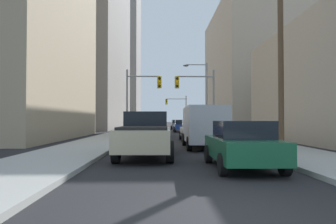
{
  "coord_description": "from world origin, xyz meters",
  "views": [
    {
      "loc": [
        -0.85,
        -5.01,
        1.56
      ],
      "look_at": [
        0.0,
        32.91,
        2.46
      ],
      "focal_mm": 34.22,
      "sensor_mm": 36.0,
      "label": 1
    }
  ],
  "objects_px": {
    "pickup_truck_beige": "(145,135)",
    "traffic_signal_near_left": "(142,92)",
    "cargo_van_silver": "(204,125)",
    "sedan_navy": "(153,128)",
    "sedan_grey": "(177,124)",
    "sedan_blue": "(181,126)",
    "sedan_green": "(242,144)",
    "traffic_signal_far_right": "(177,106)",
    "sedan_white": "(193,130)",
    "traffic_signal_near_right": "(197,92)"
  },
  "relations": [
    {
      "from": "sedan_white",
      "to": "pickup_truck_beige",
      "type": "bearing_deg",
      "value": -106.49
    },
    {
      "from": "traffic_signal_near_left",
      "to": "sedan_white",
      "type": "bearing_deg",
      "value": -48.72
    },
    {
      "from": "sedan_white",
      "to": "sedan_blue",
      "type": "relative_size",
      "value": 1.0
    },
    {
      "from": "cargo_van_silver",
      "to": "sedan_navy",
      "type": "bearing_deg",
      "value": 104.84
    },
    {
      "from": "sedan_navy",
      "to": "traffic_signal_near_left",
      "type": "relative_size",
      "value": 0.7
    },
    {
      "from": "sedan_green",
      "to": "traffic_signal_near_left",
      "type": "relative_size",
      "value": 0.7
    },
    {
      "from": "pickup_truck_beige",
      "to": "traffic_signal_near_left",
      "type": "bearing_deg",
      "value": 93.98
    },
    {
      "from": "sedan_green",
      "to": "sedan_navy",
      "type": "relative_size",
      "value": 1.0
    },
    {
      "from": "sedan_grey",
      "to": "traffic_signal_near_right",
      "type": "distance_m",
      "value": 22.85
    },
    {
      "from": "traffic_signal_near_right",
      "to": "traffic_signal_far_right",
      "type": "bearing_deg",
      "value": 90.33
    },
    {
      "from": "sedan_white",
      "to": "sedan_blue",
      "type": "xyz_separation_m",
      "value": [
        0.18,
        16.48,
        0.0
      ]
    },
    {
      "from": "sedan_green",
      "to": "sedan_grey",
      "type": "bearing_deg",
      "value": 89.99
    },
    {
      "from": "cargo_van_silver",
      "to": "sedan_grey",
      "type": "bearing_deg",
      "value": 89.63
    },
    {
      "from": "sedan_green",
      "to": "traffic_signal_near_right",
      "type": "bearing_deg",
      "value": 88.02
    },
    {
      "from": "cargo_van_silver",
      "to": "traffic_signal_near_right",
      "type": "bearing_deg",
      "value": 85.58
    },
    {
      "from": "sedan_green",
      "to": "traffic_signal_far_right",
      "type": "bearing_deg",
      "value": 89.48
    },
    {
      "from": "traffic_signal_far_right",
      "to": "sedan_blue",
      "type": "bearing_deg",
      "value": -91.28
    },
    {
      "from": "sedan_grey",
      "to": "traffic_signal_near_right",
      "type": "relative_size",
      "value": 0.71
    },
    {
      "from": "traffic_signal_near_left",
      "to": "traffic_signal_near_right",
      "type": "bearing_deg",
      "value": 0.0
    },
    {
      "from": "sedan_green",
      "to": "sedan_blue",
      "type": "relative_size",
      "value": 1.0
    },
    {
      "from": "cargo_van_silver",
      "to": "sedan_grey",
      "type": "relative_size",
      "value": 1.23
    },
    {
      "from": "sedan_green",
      "to": "traffic_signal_near_right",
      "type": "height_order",
      "value": "traffic_signal_near_right"
    },
    {
      "from": "cargo_van_silver",
      "to": "sedan_white",
      "type": "xyz_separation_m",
      "value": [
        0.05,
        6.15,
        -0.52
      ]
    },
    {
      "from": "sedan_navy",
      "to": "traffic_signal_near_left",
      "type": "bearing_deg",
      "value": -145.57
    },
    {
      "from": "sedan_green",
      "to": "traffic_signal_near_left",
      "type": "xyz_separation_m",
      "value": [
        -4.26,
        18.21,
        3.24
      ]
    },
    {
      "from": "sedan_navy",
      "to": "sedan_grey",
      "type": "relative_size",
      "value": 0.99
    },
    {
      "from": "sedan_green",
      "to": "sedan_blue",
      "type": "distance_m",
      "value": 30.01
    },
    {
      "from": "sedan_white",
      "to": "traffic_signal_near_right",
      "type": "bearing_deg",
      "value": 80.48
    },
    {
      "from": "sedan_green",
      "to": "pickup_truck_beige",
      "type": "bearing_deg",
      "value": 135.23
    },
    {
      "from": "pickup_truck_beige",
      "to": "sedan_grey",
      "type": "xyz_separation_m",
      "value": [
        3.23,
        37.63,
        -0.16
      ]
    },
    {
      "from": "sedan_blue",
      "to": "traffic_signal_far_right",
      "type": "bearing_deg",
      "value": 88.72
    },
    {
      "from": "traffic_signal_near_left",
      "to": "sedan_blue",
      "type": "bearing_deg",
      "value": 70.06
    },
    {
      "from": "traffic_signal_near_right",
      "to": "sedan_green",
      "type": "bearing_deg",
      "value": -91.98
    },
    {
      "from": "pickup_truck_beige",
      "to": "traffic_signal_far_right",
      "type": "height_order",
      "value": "traffic_signal_far_right"
    },
    {
      "from": "sedan_white",
      "to": "traffic_signal_near_left",
      "type": "relative_size",
      "value": 0.7
    },
    {
      "from": "pickup_truck_beige",
      "to": "sedan_blue",
      "type": "distance_m",
      "value": 27.02
    },
    {
      "from": "sedan_white",
      "to": "sedan_grey",
      "type": "relative_size",
      "value": 0.99
    },
    {
      "from": "sedan_blue",
      "to": "traffic_signal_near_left",
      "type": "height_order",
      "value": "traffic_signal_near_left"
    },
    {
      "from": "traffic_signal_near_left",
      "to": "traffic_signal_far_right",
      "type": "xyz_separation_m",
      "value": [
        4.71,
        30.98,
        0.04
      ]
    },
    {
      "from": "sedan_grey",
      "to": "sedan_blue",
      "type": "bearing_deg",
      "value": -89.93
    },
    {
      "from": "pickup_truck_beige",
      "to": "cargo_van_silver",
      "type": "relative_size",
      "value": 1.04
    },
    {
      "from": "sedan_white",
      "to": "sedan_grey",
      "type": "distance_m",
      "value": 27.29
    },
    {
      "from": "pickup_truck_beige",
      "to": "traffic_signal_near_right",
      "type": "xyz_separation_m",
      "value": [
        3.85,
        15.02,
        3.1
      ]
    },
    {
      "from": "pickup_truck_beige",
      "to": "sedan_green",
      "type": "height_order",
      "value": "pickup_truck_beige"
    },
    {
      "from": "cargo_van_silver",
      "to": "sedan_navy",
      "type": "xyz_separation_m",
      "value": [
        -3.05,
        11.52,
        -0.52
      ]
    },
    {
      "from": "sedan_grey",
      "to": "traffic_signal_far_right",
      "type": "xyz_separation_m",
      "value": [
        0.44,
        8.37,
        3.28
      ]
    },
    {
      "from": "sedan_white",
      "to": "sedan_navy",
      "type": "xyz_separation_m",
      "value": [
        -3.1,
        5.36,
        0.0
      ]
    },
    {
      "from": "pickup_truck_beige",
      "to": "sedan_navy",
      "type": "relative_size",
      "value": 1.29
    },
    {
      "from": "sedan_grey",
      "to": "traffic_signal_near_right",
      "type": "xyz_separation_m",
      "value": [
        0.62,
        -22.61,
        3.26
      ]
    },
    {
      "from": "sedan_grey",
      "to": "traffic_signal_near_right",
      "type": "bearing_deg",
      "value": -88.43
    }
  ]
}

